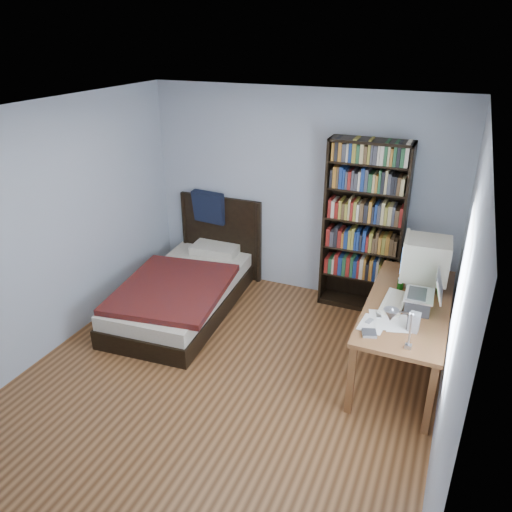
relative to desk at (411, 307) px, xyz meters
name	(u,v)px	position (x,y,z in m)	size (l,w,h in m)	color
room	(224,264)	(-1.48, -1.38, 0.83)	(4.20, 4.24, 2.50)	#563319
desk	(411,307)	(0.00, 0.00, 0.00)	(0.75, 1.75, 0.73)	brown
crt_monitor	(425,259)	(0.06, -0.07, 0.60)	(0.46, 0.43, 0.51)	beige
laptop	(421,300)	(0.11, -0.59, 0.42)	(0.33, 0.34, 0.40)	#2D2D30
desk_lamp	(394,318)	(-0.02, -1.57, 0.75)	(0.21, 0.47, 0.55)	#99999E
keyboard	(394,303)	(-0.13, -0.56, 0.33)	(0.19, 0.49, 0.03)	beige
speaker	(414,322)	(0.10, -0.96, 0.39)	(0.09, 0.09, 0.17)	gray
soda_can	(400,284)	(-0.12, -0.23, 0.36)	(0.06, 0.06, 0.11)	#0A3D08
mouse	(409,286)	(-0.04, -0.17, 0.33)	(0.07, 0.12, 0.04)	silver
phone_silver	(379,316)	(-0.22, -0.84, 0.32)	(0.04, 0.09, 0.02)	silver
phone_grey	(369,321)	(-0.27, -0.96, 0.32)	(0.04, 0.08, 0.02)	gray
external_drive	(369,333)	(-0.24, -1.16, 0.32)	(0.12, 0.12, 0.02)	gray
bookshelf	(364,228)	(-0.67, 0.56, 0.59)	(0.90, 0.30, 2.01)	black
bed	(187,287)	(-2.56, -0.25, -0.17)	(1.34, 2.25, 1.16)	black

